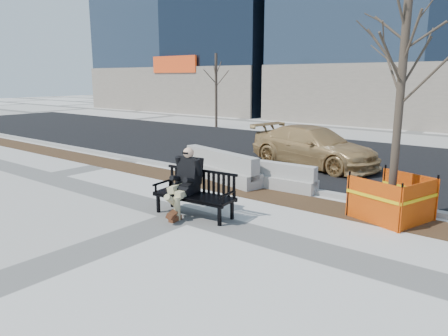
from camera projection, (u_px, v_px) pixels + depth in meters
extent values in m
plane|color=beige|center=(186.00, 215.00, 9.80)|extent=(120.00, 120.00, 0.00)
cube|color=#47301C|center=(250.00, 192.00, 11.79)|extent=(40.00, 1.20, 0.02)
cube|color=black|center=(341.00, 159.00, 16.54)|extent=(60.00, 10.40, 0.01)
cube|color=#9E9B93|center=(268.00, 183.00, 12.51)|extent=(60.00, 0.25, 0.12)
imported|color=tan|center=(313.00, 166.00, 15.23)|extent=(5.16, 2.86, 1.41)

